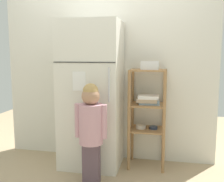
{
  "coord_description": "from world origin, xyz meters",
  "views": [
    {
      "loc": [
        0.74,
        -2.96,
        1.36
      ],
      "look_at": [
        0.13,
        0.02,
        0.93
      ],
      "focal_mm": 41.67,
      "sensor_mm": 36.0,
      "label": 1
    }
  ],
  "objects": [
    {
      "name": "fruit_bin",
      "position": [
        0.56,
        0.11,
        1.23
      ],
      "size": [
        0.2,
        0.14,
        0.1
      ],
      "color": "white",
      "rests_on": "pantry_shelf_unit"
    },
    {
      "name": "pantry_shelf_unit",
      "position": [
        0.54,
        0.11,
        0.73
      ],
      "size": [
        0.44,
        0.36,
        1.19
      ],
      "color": "#9E7247",
      "rests_on": "ground"
    },
    {
      "name": "child_standing",
      "position": [
        -0.0,
        -0.44,
        0.65
      ],
      "size": [
        0.35,
        0.26,
        1.07
      ],
      "color": "#58454F",
      "rests_on": "ground"
    },
    {
      "name": "ground_plane",
      "position": [
        0.0,
        0.0,
        0.0
      ],
      "size": [
        6.0,
        6.0,
        0.0
      ],
      "primitive_type": "plane",
      "color": "tan"
    },
    {
      "name": "kitchen_wall_back",
      "position": [
        0.0,
        0.33,
        1.13
      ],
      "size": [
        2.76,
        0.03,
        2.25
      ],
      "primitive_type": "cube",
      "color": "silver",
      "rests_on": "ground"
    },
    {
      "name": "refrigerator",
      "position": [
        -0.13,
        0.02,
        0.88
      ],
      "size": [
        0.71,
        0.59,
        1.75
      ],
      "color": "silver",
      "rests_on": "ground"
    }
  ]
}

